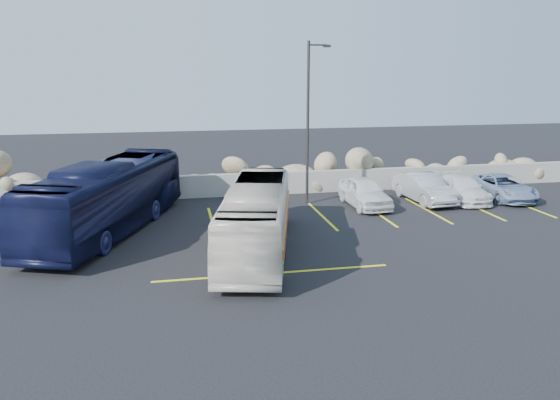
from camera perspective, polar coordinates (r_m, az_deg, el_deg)
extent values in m
plane|color=black|center=(18.44, 2.48, -7.66)|extent=(90.00, 90.00, 0.00)
cube|color=gray|center=(29.62, -3.05, 1.67)|extent=(60.00, 0.40, 1.20)
cube|color=yellow|center=(24.66, -7.09, -2.26)|extent=(0.12, 5.00, 0.01)
cube|color=yellow|center=(25.52, 4.41, -1.66)|extent=(0.12, 5.00, 0.01)
cube|color=yellow|center=(26.36, 10.07, -1.33)|extent=(0.12, 5.00, 0.01)
cube|color=yellow|center=(27.40, 15.14, -1.04)|extent=(0.12, 5.00, 0.01)
cube|color=yellow|center=(28.64, 19.81, -0.75)|extent=(0.12, 5.00, 0.01)
cube|color=yellow|center=(30.06, 24.06, -0.49)|extent=(0.12, 5.00, 0.01)
cube|color=yellow|center=(18.42, -0.72, -7.65)|extent=(8.00, 0.12, 0.01)
cylinder|color=#2E2C29|center=(27.16, 2.92, 7.86)|extent=(0.14, 0.14, 8.00)
cylinder|color=#2E2C29|center=(27.17, 3.97, 15.87)|extent=(0.90, 0.08, 0.08)
cube|color=#2E2C29|center=(27.29, 4.92, 15.74)|extent=(0.35, 0.18, 0.12)
imported|color=silver|center=(20.25, -2.46, -1.89)|extent=(4.24, 9.47, 2.57)
imported|color=black|center=(23.71, -17.50, 0.27)|extent=(6.06, 10.88, 2.97)
imported|color=white|center=(27.42, 8.83, 0.82)|extent=(1.77, 4.25, 1.44)
imported|color=#ACADB1|center=(29.04, 14.80, 1.24)|extent=(1.80, 4.47, 1.44)
imported|color=white|center=(29.87, 18.44, 1.14)|extent=(2.10, 4.43, 1.25)
imported|color=#7C8EAF|center=(31.02, 22.22, 1.26)|extent=(2.22, 4.56, 1.25)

